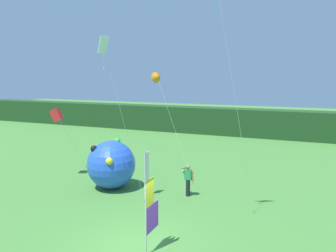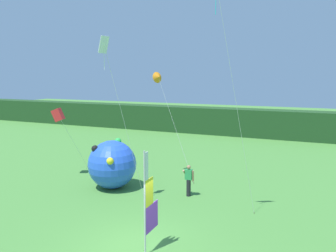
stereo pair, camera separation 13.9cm
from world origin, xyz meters
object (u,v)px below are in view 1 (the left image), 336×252
banner_flag (149,203)px  person_mid_field (188,180)px  inflatable_balloon (111,164)px  kite_white_diamond_0 (106,56)px  kite_red_box_5 (57,115)px  kite_orange_delta_4 (157,78)px  person_near_banner (112,159)px

banner_flag → person_mid_field: banner_flag is taller
inflatable_balloon → kite_white_diamond_0: (1.39, -2.35, 5.61)m
kite_red_box_5 → kite_white_diamond_0: bearing=-27.9°
banner_flag → person_mid_field: (-0.63, 5.71, -0.88)m
kite_white_diamond_0 → kite_orange_delta_4: 5.50m
banner_flag → inflatable_balloon: size_ratio=1.36×
banner_flag → person_near_banner: banner_flag is taller
kite_orange_delta_4 → kite_red_box_5: bearing=-154.7°
person_near_banner → kite_orange_delta_4: (3.05, 0.36, 5.13)m
person_near_banner → inflatable_balloon: (1.69, -2.71, 0.48)m
person_mid_field → inflatable_balloon: inflatable_balloon is taller
banner_flag → person_mid_field: size_ratio=2.25×
person_near_banner → person_mid_field: person_mid_field is taller
inflatable_balloon → kite_white_diamond_0: kite_white_diamond_0 is taller
kite_orange_delta_4 → kite_red_box_5: 6.35m
person_mid_field → kite_white_diamond_0: size_ratio=0.21×
banner_flag → person_near_banner: size_ratio=2.32×
banner_flag → kite_orange_delta_4: 9.98m
banner_flag → kite_white_diamond_0: bearing=140.3°
kite_white_diamond_0 → kite_orange_delta_4: size_ratio=1.23×
banner_flag → kite_orange_delta_4: (-3.53, 8.33, 4.22)m
inflatable_balloon → kite_orange_delta_4: bearing=66.1°
kite_white_diamond_0 → kite_red_box_5: size_ratio=1.85×
inflatable_balloon → kite_orange_delta_4: (1.36, 3.07, 4.65)m
person_near_banner → banner_flag: bearing=-50.4°
person_near_banner → kite_red_box_5: 4.35m
person_mid_field → inflatable_balloon: bearing=-173.9°
banner_flag → inflatable_balloon: (-4.89, 5.26, -0.43)m
person_near_banner → person_mid_field: size_ratio=0.97×
person_mid_field → kite_orange_delta_4: (-2.90, 2.61, 5.11)m
kite_orange_delta_4 → kite_red_box_5: (-5.39, -2.55, -2.19)m
person_near_banner → kite_white_diamond_0: 8.50m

